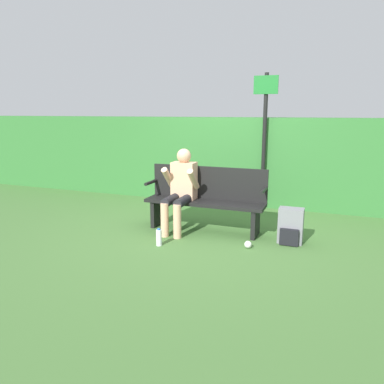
{
  "coord_description": "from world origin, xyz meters",
  "views": [
    {
      "loc": [
        1.7,
        -4.95,
        1.71
      ],
      "look_at": [
        -0.15,
        -0.1,
        0.58
      ],
      "focal_mm": 35.0,
      "sensor_mm": 36.0,
      "label": 1
    }
  ],
  "objects_px": {
    "person_seated": "(181,187)",
    "parked_car": "(234,134)",
    "signpost": "(264,132)",
    "park_bench": "(206,198)",
    "water_bottle": "(159,237)",
    "backpack": "(291,227)"
  },
  "relations": [
    {
      "from": "person_seated",
      "to": "water_bottle",
      "type": "relative_size",
      "value": 5.1
    },
    {
      "from": "person_seated",
      "to": "park_bench",
      "type": "bearing_deg",
      "value": 24.68
    },
    {
      "from": "parked_car",
      "to": "person_seated",
      "type": "bearing_deg",
      "value": 178.14
    },
    {
      "from": "park_bench",
      "to": "person_seated",
      "type": "bearing_deg",
      "value": -155.32
    },
    {
      "from": "person_seated",
      "to": "signpost",
      "type": "distance_m",
      "value": 1.99
    },
    {
      "from": "person_seated",
      "to": "water_bottle",
      "type": "distance_m",
      "value": 0.89
    },
    {
      "from": "person_seated",
      "to": "water_bottle",
      "type": "xyz_separation_m",
      "value": [
        -0.01,
        -0.72,
        -0.53
      ]
    },
    {
      "from": "park_bench",
      "to": "signpost",
      "type": "bearing_deg",
      "value": 69.57
    },
    {
      "from": "park_bench",
      "to": "signpost",
      "type": "distance_m",
      "value": 1.81
    },
    {
      "from": "person_seated",
      "to": "parked_car",
      "type": "relative_size",
      "value": 0.28
    },
    {
      "from": "person_seated",
      "to": "backpack",
      "type": "relative_size",
      "value": 2.5
    },
    {
      "from": "backpack",
      "to": "signpost",
      "type": "relative_size",
      "value": 0.2
    },
    {
      "from": "water_bottle",
      "to": "parked_car",
      "type": "bearing_deg",
      "value": 100.95
    },
    {
      "from": "signpost",
      "to": "parked_car",
      "type": "distance_m",
      "value": 12.42
    },
    {
      "from": "person_seated",
      "to": "parked_car",
      "type": "xyz_separation_m",
      "value": [
        -2.76,
        13.48,
        -0.04
      ]
    },
    {
      "from": "water_bottle",
      "to": "person_seated",
      "type": "bearing_deg",
      "value": 89.01
    },
    {
      "from": "park_bench",
      "to": "parked_car",
      "type": "bearing_deg",
      "value": 103.04
    },
    {
      "from": "backpack",
      "to": "signpost",
      "type": "distance_m",
      "value": 2.11
    },
    {
      "from": "park_bench",
      "to": "water_bottle",
      "type": "bearing_deg",
      "value": -111.43
    },
    {
      "from": "park_bench",
      "to": "signpost",
      "type": "relative_size",
      "value": 0.75
    },
    {
      "from": "backpack",
      "to": "parked_car",
      "type": "distance_m",
      "value": 14.18
    },
    {
      "from": "backpack",
      "to": "signpost",
      "type": "xyz_separation_m",
      "value": [
        -0.68,
        1.64,
        1.14
      ]
    }
  ]
}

